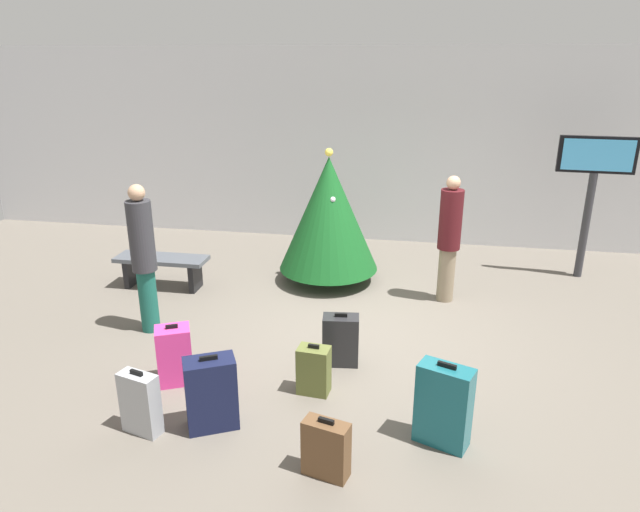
# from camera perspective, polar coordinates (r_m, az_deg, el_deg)

# --- Properties ---
(ground_plane) EXTENTS (16.00, 16.00, 0.00)m
(ground_plane) POSITION_cam_1_polar(r_m,az_deg,el_deg) (7.06, 3.90, -8.05)
(ground_plane) COLOR #665E54
(back_wall) EXTENTS (16.00, 0.20, 3.46)m
(back_wall) POSITION_cam_1_polar(r_m,az_deg,el_deg) (10.37, 6.67, 10.94)
(back_wall) COLOR silver
(back_wall) RESTS_ON ground_plane
(holiday_tree) EXTENTS (1.49, 1.49, 2.03)m
(holiday_tree) POSITION_cam_1_polar(r_m,az_deg,el_deg) (8.36, 0.88, 4.29)
(holiday_tree) COLOR #4C3319
(holiday_tree) RESTS_ON ground_plane
(flight_info_kiosk) EXTENTS (1.08, 0.16, 2.18)m
(flight_info_kiosk) POSITION_cam_1_polar(r_m,az_deg,el_deg) (9.34, 25.97, 7.14)
(flight_info_kiosk) COLOR #333338
(flight_info_kiosk) RESTS_ON ground_plane
(waiting_bench) EXTENTS (1.36, 0.44, 0.48)m
(waiting_bench) POSITION_cam_1_polar(r_m,az_deg,el_deg) (8.64, -15.72, -0.87)
(waiting_bench) COLOR #4C5159
(waiting_bench) RESTS_ON ground_plane
(traveller_0) EXTENTS (0.35, 0.35, 1.87)m
(traveller_0) POSITION_cam_1_polar(r_m,az_deg,el_deg) (7.12, -17.47, 0.10)
(traveller_0) COLOR #19594C
(traveller_0) RESTS_ON ground_plane
(traveller_1) EXTENTS (0.33, 0.33, 1.78)m
(traveller_1) POSITION_cam_1_polar(r_m,az_deg,el_deg) (7.89, 12.97, 1.99)
(traveller_1) COLOR gray
(traveller_1) RESTS_ON ground_plane
(suitcase_0) EXTENTS (0.52, 0.39, 0.81)m
(suitcase_0) POSITION_cam_1_polar(r_m,az_deg,el_deg) (5.21, 12.41, -14.59)
(suitcase_0) COLOR #19606B
(suitcase_0) RESTS_ON ground_plane
(suitcase_1) EXTENTS (0.34, 0.24, 0.55)m
(suitcase_1) POSITION_cam_1_polar(r_m,az_deg,el_deg) (5.84, -0.63, -11.49)
(suitcase_1) COLOR #59602D
(suitcase_1) RESTS_ON ground_plane
(suitcase_2) EXTENTS (0.41, 0.26, 0.54)m
(suitcase_2) POSITION_cam_1_polar(r_m,az_deg,el_deg) (4.84, 0.61, -18.96)
(suitcase_2) COLOR brown
(suitcase_2) RESTS_ON ground_plane
(suitcase_3) EXTENTS (0.40, 0.25, 0.64)m
(suitcase_3) POSITION_cam_1_polar(r_m,az_deg,el_deg) (5.52, -17.77, -14.04)
(suitcase_3) COLOR #9EA0A5
(suitcase_3) RESTS_ON ground_plane
(suitcase_4) EXTENTS (0.44, 0.40, 0.67)m
(suitcase_4) POSITION_cam_1_polar(r_m,az_deg,el_deg) (6.17, -14.54, -9.71)
(suitcase_4) COLOR #E5388C
(suitcase_4) RESTS_ON ground_plane
(suitcase_5) EXTENTS (0.42, 0.28, 0.62)m
(suitcase_5) POSITION_cam_1_polar(r_m,az_deg,el_deg) (6.33, 2.10, -8.51)
(suitcase_5) COLOR #232326
(suitcase_5) RESTS_ON ground_plane
(suitcase_6) EXTENTS (0.53, 0.45, 0.74)m
(suitcase_6) POSITION_cam_1_polar(r_m,az_deg,el_deg) (5.40, -10.97, -13.51)
(suitcase_6) COLOR #141938
(suitcase_6) RESTS_ON ground_plane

